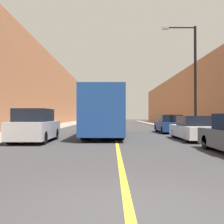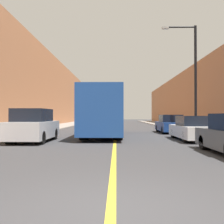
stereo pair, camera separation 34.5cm
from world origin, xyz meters
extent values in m
plane|color=#38383A|center=(0.00, 0.00, 0.00)|extent=(200.00, 200.00, 0.00)
cube|color=gray|center=(-7.64, 30.00, 0.06)|extent=(3.72, 72.00, 0.11)
cube|color=gray|center=(7.64, 30.00, 0.06)|extent=(3.72, 72.00, 0.11)
cube|color=#B2724C|center=(-11.50, 30.00, 5.35)|extent=(4.00, 72.00, 10.71)
cube|color=#B2724C|center=(11.50, 30.00, 3.88)|extent=(4.00, 72.00, 7.76)
cube|color=gold|center=(0.00, 30.00, 0.00)|extent=(0.16, 72.00, 0.01)
cube|color=#1E4793|center=(-0.83, 14.99, 1.77)|extent=(2.59, 10.64, 2.93)
cube|color=black|center=(-0.83, 9.70, 2.28)|extent=(2.20, 0.04, 1.32)
cylinder|color=black|center=(-1.84, 11.69, 0.50)|extent=(0.57, 1.00, 1.00)
cylinder|color=black|center=(0.18, 11.69, 0.50)|extent=(0.57, 1.00, 1.00)
cylinder|color=black|center=(-1.84, 18.29, 0.50)|extent=(0.57, 1.00, 1.00)
cylinder|color=black|center=(0.18, 18.29, 0.50)|extent=(0.57, 1.00, 1.00)
cube|color=silver|center=(-4.56, 10.60, 0.67)|extent=(1.92, 4.41, 0.94)
cube|color=black|center=(-4.56, 10.38, 1.49)|extent=(1.69, 2.43, 0.70)
cube|color=black|center=(-4.56, 8.42, 0.84)|extent=(1.63, 0.04, 0.42)
cylinder|color=black|center=(-5.31, 9.23, 0.34)|extent=(0.42, 0.68, 0.68)
cylinder|color=black|center=(-3.81, 9.23, 0.34)|extent=(0.42, 0.68, 0.68)
cylinder|color=black|center=(-5.31, 11.97, 0.34)|extent=(0.42, 0.68, 0.68)
cylinder|color=black|center=(-3.81, 11.97, 0.34)|extent=(0.42, 0.68, 0.68)
cylinder|color=black|center=(3.94, 7.36, 0.31)|extent=(0.41, 0.62, 0.62)
cube|color=silver|center=(4.58, 11.64, 0.53)|extent=(1.79, 4.76, 0.68)
cube|color=black|center=(4.58, 11.41, 1.16)|extent=(1.57, 2.14, 0.58)
cube|color=black|center=(4.58, 9.29, 0.65)|extent=(1.52, 0.04, 0.31)
cylinder|color=black|center=(3.89, 10.17, 0.31)|extent=(0.39, 0.62, 0.62)
cylinder|color=black|center=(5.28, 10.17, 0.31)|extent=(0.39, 0.62, 0.62)
cylinder|color=black|center=(3.89, 13.12, 0.31)|extent=(0.39, 0.62, 0.62)
cylinder|color=black|center=(5.28, 13.12, 0.31)|extent=(0.39, 0.62, 0.62)
cube|color=navy|center=(4.67, 18.41, 0.55)|extent=(1.89, 4.66, 0.73)
cube|color=black|center=(4.67, 18.17, 1.23)|extent=(1.67, 2.10, 0.62)
cube|color=black|center=(4.67, 16.11, 0.68)|extent=(1.61, 0.04, 0.33)
cylinder|color=black|center=(3.93, 16.96, 0.31)|extent=(0.42, 0.62, 0.62)
cylinder|color=black|center=(5.40, 16.96, 0.31)|extent=(0.42, 0.62, 0.62)
cylinder|color=black|center=(3.93, 19.85, 0.31)|extent=(0.42, 0.62, 0.62)
cylinder|color=black|center=(5.40, 19.85, 0.31)|extent=(0.42, 0.62, 0.62)
cylinder|color=black|center=(6.08, 15.82, 4.20)|extent=(0.20, 0.20, 8.18)
cylinder|color=black|center=(4.95, 15.82, 8.19)|extent=(2.28, 0.12, 0.12)
cube|color=#999993|center=(3.81, 15.82, 8.14)|extent=(0.50, 0.24, 0.16)
camera|label=1|loc=(-0.26, -4.04, 1.46)|focal=42.00mm
camera|label=2|loc=(0.08, -4.04, 1.46)|focal=42.00mm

